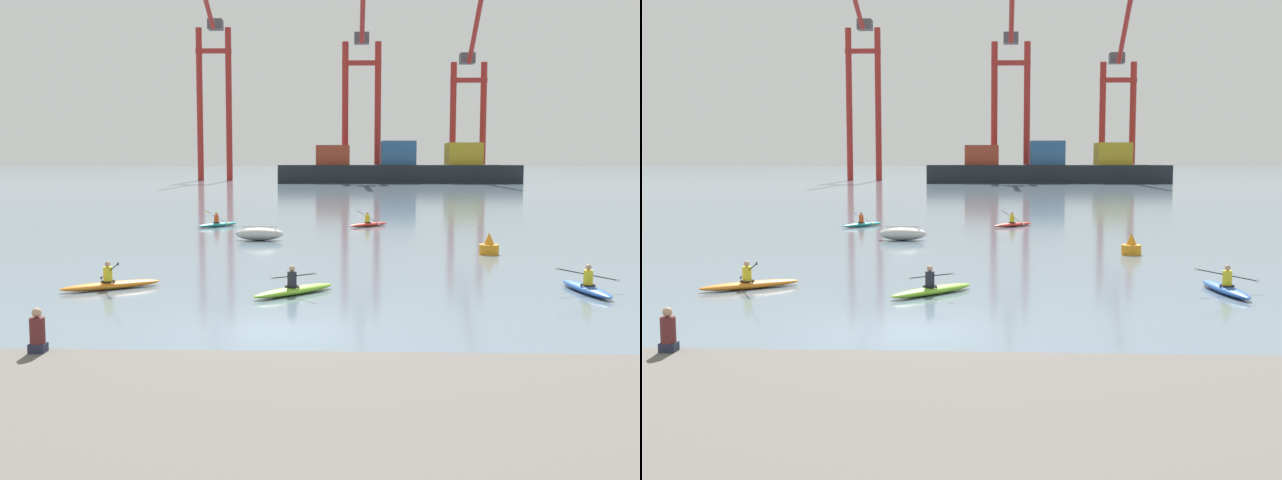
{
  "view_description": "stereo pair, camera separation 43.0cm",
  "coord_description": "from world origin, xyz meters",
  "views": [
    {
      "loc": [
        1.94,
        -19.3,
        4.39
      ],
      "look_at": [
        0.54,
        16.17,
        0.6
      ],
      "focal_mm": 43.04,
      "sensor_mm": 36.0,
      "label": 1
    },
    {
      "loc": [
        2.37,
        -19.28,
        4.39
      ],
      "look_at": [
        0.54,
        16.17,
        0.6
      ],
      "focal_mm": 43.04,
      "sensor_mm": 36.0,
      "label": 2
    }
  ],
  "objects": [
    {
      "name": "gantry_crane_west",
      "position": [
        -24.89,
        132.07,
        19.27
      ],
      "size": [
        6.96,
        17.38,
        36.7
      ],
      "color": "maroon",
      "rests_on": "ground"
    },
    {
      "name": "ground_plane",
      "position": [
        0.0,
        0.0,
        0.0
      ],
      "size": [
        800.0,
        800.0,
        0.0
      ],
      "primitive_type": "plane",
      "color": "slate"
    },
    {
      "name": "seated_onlooker",
      "position": [
        -4.24,
        -4.66,
        0.95
      ],
      "size": [
        0.32,
        0.3,
        0.9
      ],
      "color": "#23283D",
      "rests_on": "stone_quay"
    },
    {
      "name": "gantry_crane_east_mid",
      "position": [
        24.49,
        129.89,
        16.05
      ],
      "size": [
        6.97,
        18.47,
        33.65
      ],
      "color": "maroon",
      "rests_on": "ground"
    },
    {
      "name": "container_barge",
      "position": [
        10.6,
        119.51,
        2.54
      ],
      "size": [
        42.41,
        11.0,
        7.46
      ],
      "color": "#1E2328",
      "rests_on": "ground"
    },
    {
      "name": "capsized_dinghy",
      "position": [
        -2.95,
        21.53,
        0.35
      ],
      "size": [
        2.62,
        1.16,
        0.76
      ],
      "color": "beige",
      "rests_on": "ground"
    },
    {
      "name": "gantry_crane_west_mid",
      "position": [
        3.96,
        125.87,
        17.25
      ],
      "size": [
        7.31,
        17.0,
        32.83
      ],
      "color": "maroon",
      "rests_on": "ground"
    },
    {
      "name": "channel_buoy",
      "position": [
        8.33,
        15.95,
        0.36
      ],
      "size": [
        0.9,
        0.9,
        1.0
      ],
      "color": "orange",
      "rests_on": "ground"
    },
    {
      "name": "kayak_orange",
      "position": [
        -6.12,
        5.92,
        0.17
      ],
      "size": [
        3.15,
        2.41,
        1.06
      ],
      "color": "orange",
      "rests_on": "ground"
    },
    {
      "name": "kayak_lime",
      "position": [
        0.13,
        5.13,
        0.17
      ],
      "size": [
        2.76,
        2.89,
        0.95
      ],
      "color": "#7ABC2D",
      "rests_on": "ground"
    },
    {
      "name": "kayak_blue",
      "position": [
        9.7,
        5.83,
        0.17
      ],
      "size": [
        2.24,
        3.45,
        0.95
      ],
      "color": "#2856B2",
      "rests_on": "ground"
    },
    {
      "name": "kayak_teal",
      "position": [
        -6.61,
        29.62,
        0.17
      ],
      "size": [
        2.51,
        3.08,
        1.05
      ],
      "color": "teal",
      "rests_on": "ground"
    },
    {
      "name": "kayak_red",
      "position": [
        3.11,
        30.15,
        0.17
      ],
      "size": [
        2.82,
        2.84,
        1.08
      ],
      "color": "red",
      "rests_on": "ground"
    }
  ]
}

